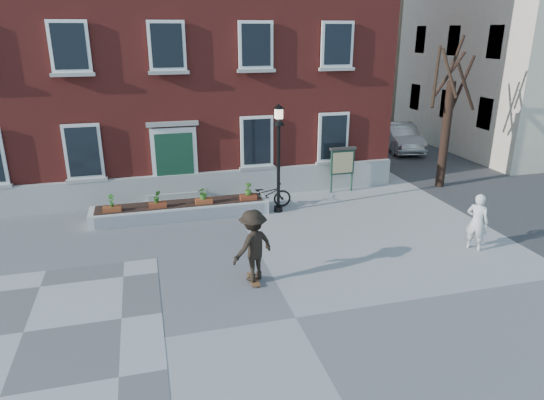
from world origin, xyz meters
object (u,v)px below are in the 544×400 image
object	(u,v)px
bicycle	(265,195)
bystander	(477,222)
parked_car	(400,137)
notice_board	(342,162)
skateboarder	(253,246)
lamp_post	(279,144)

from	to	relation	value
bicycle	bystander	xyz separation A→B (m)	(5.23, -5.19, 0.38)
parked_car	notice_board	world-z (taller)	notice_board
notice_board	skateboarder	bearing A→B (deg)	-128.82
bicycle	lamp_post	size ratio (longest dim) A/B	0.49
bicycle	parked_car	size ratio (longest dim) A/B	0.44
bystander	bicycle	bearing A→B (deg)	8.56
notice_board	bystander	bearing A→B (deg)	-74.33
lamp_post	skateboarder	size ratio (longest dim) A/B	1.94
bicycle	parked_car	distance (m)	11.85
lamp_post	notice_board	world-z (taller)	lamp_post
parked_car	bystander	world-z (taller)	bystander
bystander	lamp_post	world-z (taller)	lamp_post
parked_car	bystander	xyz separation A→B (m)	(-4.27, -12.26, 0.16)
bicycle	notice_board	bearing A→B (deg)	-69.21
lamp_post	skateboarder	xyz separation A→B (m)	(-2.06, -4.91, -1.49)
bicycle	notice_board	world-z (taller)	notice_board
lamp_post	notice_board	size ratio (longest dim) A/B	2.10
parked_car	lamp_post	bearing A→B (deg)	-129.04
bicycle	notice_board	distance (m)	3.72
notice_board	bicycle	bearing A→B (deg)	-163.58
bystander	notice_board	size ratio (longest dim) A/B	0.95
parked_car	bystander	size ratio (longest dim) A/B	2.50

